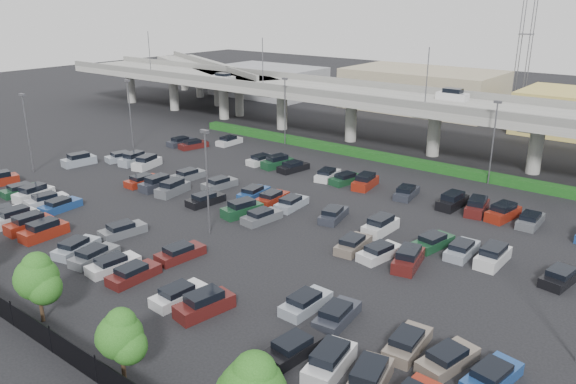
% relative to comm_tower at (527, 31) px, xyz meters
% --- Properties ---
extents(ground, '(280.00, 280.00, 0.00)m').
position_rel_comm_tower_xyz_m(ground, '(-4.00, -74.00, -15.61)').
color(ground, black).
extents(overpass, '(150.00, 13.00, 15.80)m').
position_rel_comm_tower_xyz_m(overpass, '(-4.17, -42.01, -8.64)').
color(overpass, gray).
rests_on(overpass, ground).
extents(on_ramp, '(50.93, 30.13, 8.80)m').
position_rel_comm_tower_xyz_m(on_ramp, '(-56.10, -30.95, -8.76)').
color(on_ramp, gray).
rests_on(on_ramp, ground).
extents(hedge, '(66.00, 1.60, 1.10)m').
position_rel_comm_tower_xyz_m(hedge, '(-4.00, -49.00, -15.06)').
color(hedge, '#113C13').
rests_on(hedge, ground).
extents(fence, '(70.00, 0.10, 2.00)m').
position_rel_comm_tower_xyz_m(fence, '(-4.05, -102.00, -14.71)').
color(fence, black).
rests_on(fence, ground).
extents(tree_row, '(65.07, 3.66, 5.94)m').
position_rel_comm_tower_xyz_m(tree_row, '(-3.30, -100.53, -12.09)').
color(tree_row, '#332316').
rests_on(tree_row, ground).
extents(parked_cars, '(63.11, 41.57, 1.67)m').
position_rel_comm_tower_xyz_m(parked_cars, '(-4.16, -77.79, -15.00)').
color(parked_cars, '#282B34').
rests_on(parked_cars, ground).
extents(light_poles, '(66.90, 48.38, 10.30)m').
position_rel_comm_tower_xyz_m(light_poles, '(-8.12, -72.00, -9.37)').
color(light_poles, '#545459').
rests_on(light_poles, ground).
extents(distant_buildings, '(138.00, 24.00, 9.00)m').
position_rel_comm_tower_xyz_m(distant_buildings, '(8.38, -12.19, -11.87)').
color(distant_buildings, gray).
rests_on(distant_buildings, ground).
extents(comm_tower, '(2.40, 2.40, 30.00)m').
position_rel_comm_tower_xyz_m(comm_tower, '(0.00, 0.00, 0.00)').
color(comm_tower, '#545459').
rests_on(comm_tower, ground).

